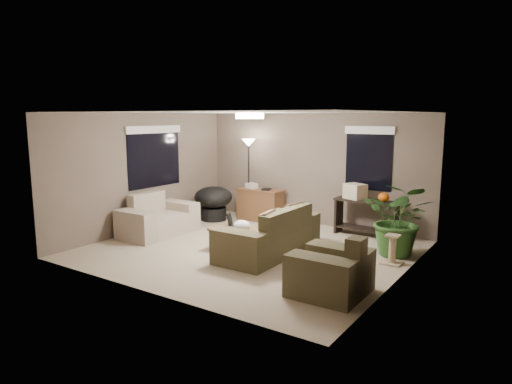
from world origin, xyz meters
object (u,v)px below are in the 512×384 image
Objects in this scene: loveseat at (158,220)px; desk at (260,205)px; main_sofa at (271,238)px; armchair at (331,273)px; floor_lamp at (249,152)px; papasan_chair at (213,201)px; coffee_table at (238,232)px; houseplant at (400,227)px; console_table at (366,215)px; cat_scratching_post at (392,251)px.

desk is (1.09, 2.25, 0.08)m from loveseat.
main_sofa is 2.01m from armchair.
armchair is 4.99m from floor_lamp.
main_sofa is at bearing 146.40° from armchair.
armchair is 0.89× the size of papasan_chair.
coffee_table is at bearing -159.01° from main_sofa.
houseplant is at bearing -4.52° from papasan_chair.
floor_lamp reaches higher than console_table.
floor_lamp reaches higher than armchair.
floor_lamp is at bearing 159.74° from cat_scratching_post.
loveseat is 3.20× the size of cat_scratching_post.
armchair is 5.00m from papasan_chair.
armchair is 1.78m from cat_scratching_post.
houseplant is 0.61m from cat_scratching_post.
console_table is 2.60× the size of cat_scratching_post.
houseplant reaches higher than desk.
console_table is (3.65, 2.29, 0.14)m from loveseat.
floor_lamp is at bearing 138.48° from armchair.
desk is 1.11m from papasan_chair.
main_sofa is at bearing 3.27° from loveseat.
papasan_chair is at bearing 138.69° from coffee_table.
main_sofa is 2.99m from papasan_chair.
loveseat is 4.74m from cat_scratching_post.
main_sofa is 1.68× the size of houseplant.
loveseat is 1.60× the size of armchair.
coffee_table is 0.91× the size of desk.
armchair is at bearing -33.60° from main_sofa.
cat_scratching_post is (1.02, -1.50, -0.22)m from console_table.
coffee_table is (-2.25, 0.89, 0.06)m from armchair.
cat_scratching_post is (0.05, -0.54, -0.30)m from houseplant.
floor_lamp is at bearing 132.88° from main_sofa.
armchair is at bearing -12.38° from loveseat.
loveseat is 4.31m from console_table.
floor_lamp is 4.39m from cat_scratching_post.
papasan_chair is (-1.99, 1.75, 0.11)m from coffee_table.
papasan_chair is (-4.24, 2.64, 0.17)m from armchair.
console_table is 3.11m from floor_lamp.
houseplant is (3.53, -0.92, 0.13)m from desk.
armchair is at bearing -31.93° from papasan_chair.
papasan_chair reaches higher than console_table.
console_table is 1.83m from cat_scratching_post.
main_sofa is 1.97× the size of papasan_chair.
papasan_chair is 2.24× the size of cat_scratching_post.
armchair reaches higher than papasan_chair.
console_table is 0.99× the size of houseplant.
armchair is 0.91× the size of desk.
houseplant is 2.62× the size of cat_scratching_post.
cat_scratching_post is at bearing 9.60° from loveseat.
papasan_chair is (-2.56, 1.53, 0.17)m from main_sofa.
houseplant is at bearing 95.70° from cat_scratching_post.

